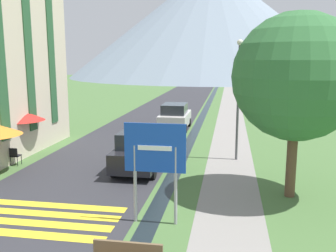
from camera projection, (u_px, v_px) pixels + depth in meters
ground_plane at (179, 129)px, 26.38m from camera, size 160.00×160.00×0.00m
road at (167, 109)px, 36.48m from camera, size 6.40×60.00×0.01m
footpath at (231, 111)px, 35.50m from camera, size 2.20×60.00×0.01m
drainage_channel at (205, 110)px, 35.89m from camera, size 0.60×60.00×0.00m
crosswalk_marking at (33, 218)px, 11.75m from camera, size 5.44×2.54×0.01m
mountain_distant at (212, 21)px, 97.93m from camera, size 73.95×73.95×28.72m
road_sign at (155, 158)px, 11.06m from camera, size 1.85×0.11×3.09m
parked_car_near at (140, 150)px, 16.73m from camera, size 1.89×4.20×1.82m
parked_car_far at (175, 117)px, 26.19m from camera, size 1.97×4.05×1.82m
cafe_chair_far_left at (7, 154)px, 17.53m from camera, size 0.40×0.40×0.85m
cafe_chair_far_right at (15, 155)px, 17.41m from camera, size 0.40×0.40×0.85m
cafe_umbrella_rear_red at (22, 116)px, 18.95m from camera, size 2.25×2.25×2.34m
streetlamp at (238, 91)px, 17.92m from camera, size 0.28×0.28×5.82m
tree_by_path at (297, 77)px, 12.86m from camera, size 4.45×4.45×6.54m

